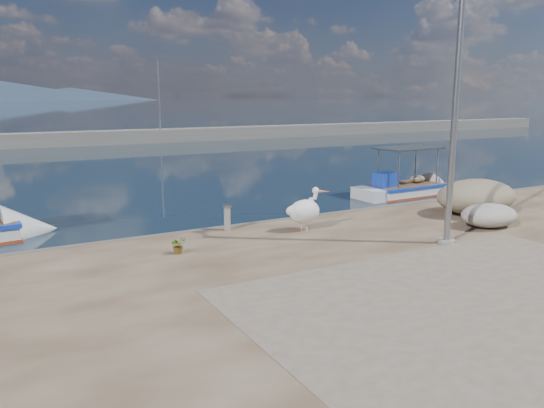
{
  "coord_description": "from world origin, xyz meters",
  "views": [
    {
      "loc": [
        -6.91,
        -8.75,
        4.22
      ],
      "look_at": [
        0.0,
        3.8,
        1.3
      ],
      "focal_mm": 35.0,
      "sensor_mm": 36.0,
      "label": 1
    }
  ],
  "objects_px": {
    "pelican": "(305,211)",
    "lamp_post": "(454,114)",
    "boat_right": "(406,191)",
    "bollard_near": "(227,217)"
  },
  "relations": [
    {
      "from": "pelican",
      "to": "lamp_post",
      "type": "xyz_separation_m",
      "value": [
        2.5,
        -2.84,
        2.72
      ]
    },
    {
      "from": "boat_right",
      "to": "bollard_near",
      "type": "xyz_separation_m",
      "value": [
        -10.07,
        -3.65,
        0.71
      ]
    },
    {
      "from": "boat_right",
      "to": "bollard_near",
      "type": "bearing_deg",
      "value": -161.69
    },
    {
      "from": "pelican",
      "to": "lamp_post",
      "type": "height_order",
      "value": "lamp_post"
    },
    {
      "from": "lamp_post",
      "to": "boat_right",
      "type": "bearing_deg",
      "value": 53.24
    },
    {
      "from": "boat_right",
      "to": "lamp_post",
      "type": "distance_m",
      "value": 10.15
    },
    {
      "from": "lamp_post",
      "to": "bollard_near",
      "type": "height_order",
      "value": "lamp_post"
    },
    {
      "from": "boat_right",
      "to": "bollard_near",
      "type": "relative_size",
      "value": 7.0
    },
    {
      "from": "lamp_post",
      "to": "bollard_near",
      "type": "xyz_separation_m",
      "value": [
        -4.39,
        3.95,
        -2.9
      ]
    },
    {
      "from": "boat_right",
      "to": "lamp_post",
      "type": "height_order",
      "value": "lamp_post"
    }
  ]
}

